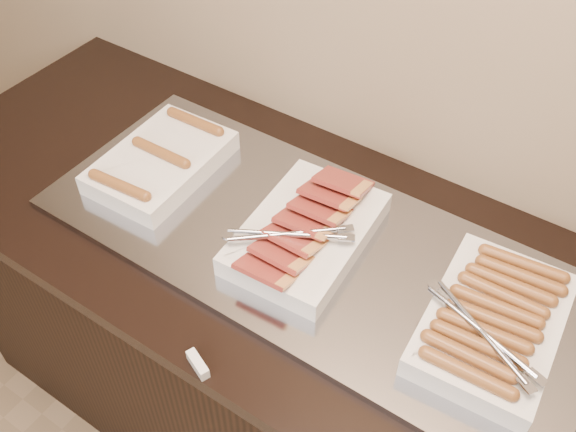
% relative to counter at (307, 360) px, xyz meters
% --- Properties ---
extents(counter, '(2.06, 0.76, 0.90)m').
position_rel_counter_xyz_m(counter, '(0.00, 0.00, 0.00)').
color(counter, black).
rests_on(counter, ground).
extents(warming_tray, '(1.20, 0.50, 0.02)m').
position_rel_counter_xyz_m(warming_tray, '(-0.01, 0.00, 0.46)').
color(warming_tray, '#9699A4').
rests_on(warming_tray, counter).
extents(dish_left, '(0.23, 0.34, 0.07)m').
position_rel_counter_xyz_m(dish_left, '(-0.42, -0.00, 0.50)').
color(dish_left, white).
rests_on(dish_left, warming_tray).
extents(dish_center, '(0.26, 0.38, 0.09)m').
position_rel_counter_xyz_m(dish_center, '(-0.01, -0.00, 0.50)').
color(dish_center, white).
rests_on(dish_center, warming_tray).
extents(dish_right, '(0.27, 0.36, 0.08)m').
position_rel_counter_xyz_m(dish_right, '(0.40, -0.00, 0.50)').
color(dish_right, white).
rests_on(dish_right, warming_tray).
extents(label_holder, '(0.06, 0.04, 0.02)m').
position_rel_counter_xyz_m(label_holder, '(-0.02, -0.36, 0.46)').
color(label_holder, white).
rests_on(label_holder, counter).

